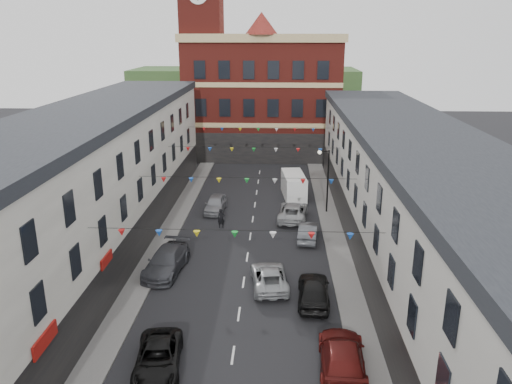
% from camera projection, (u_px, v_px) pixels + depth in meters
% --- Properties ---
extents(ground, '(160.00, 160.00, 0.00)m').
position_uv_depth(ground, '(244.00, 282.00, 33.59)').
color(ground, black).
rests_on(ground, ground).
extents(pavement_left, '(1.80, 64.00, 0.15)m').
position_uv_depth(pavement_left, '(150.00, 266.00, 35.77)').
color(pavement_left, '#605E5B').
rests_on(pavement_left, ground).
extents(pavement_right, '(1.80, 64.00, 0.15)m').
position_uv_depth(pavement_right, '(343.00, 270.00, 35.17)').
color(pavement_right, '#605E5B').
rests_on(pavement_right, ground).
extents(terrace_left, '(8.40, 56.00, 10.70)m').
position_uv_depth(terrace_left, '(69.00, 200.00, 33.44)').
color(terrace_left, beige).
rests_on(terrace_left, ground).
extents(terrace_right, '(8.40, 56.00, 9.70)m').
position_uv_depth(terrace_right, '(424.00, 212.00, 32.57)').
color(terrace_right, beige).
rests_on(terrace_right, ground).
extents(civic_building, '(20.60, 13.30, 18.50)m').
position_uv_depth(civic_building, '(263.00, 95.00, 67.26)').
color(civic_building, maroon).
rests_on(civic_building, ground).
extents(clock_tower, '(5.60, 5.60, 30.00)m').
position_uv_depth(clock_tower, '(203.00, 43.00, 62.72)').
color(clock_tower, maroon).
rests_on(clock_tower, ground).
extents(distant_hill, '(40.00, 14.00, 10.00)m').
position_uv_depth(distant_hill, '(245.00, 97.00, 91.28)').
color(distant_hill, '#2C4E24').
rests_on(distant_hill, ground).
extents(street_lamp, '(1.10, 0.36, 6.00)m').
position_uv_depth(street_lamp, '(325.00, 173.00, 45.45)').
color(street_lamp, black).
rests_on(street_lamp, ground).
extents(car_left_c, '(2.75, 5.00, 1.33)m').
position_uv_depth(car_left_c, '(158.00, 358.00, 24.70)').
color(car_left_c, black).
rests_on(car_left_c, ground).
extents(car_left_d, '(2.88, 5.80, 1.62)m').
position_uv_depth(car_left_d, '(166.00, 261.00, 34.87)').
color(car_left_d, '#3B3C42').
rests_on(car_left_d, ground).
extents(car_left_e, '(1.96, 4.47, 1.50)m').
position_uv_depth(car_left_e, '(216.00, 204.00, 46.79)').
color(car_left_e, gray).
rests_on(car_left_e, ground).
extents(car_right_c, '(2.55, 5.64, 1.60)m').
position_uv_depth(car_right_c, '(342.00, 357.00, 24.53)').
color(car_right_c, '#591411').
rests_on(car_right_c, ground).
extents(car_right_d, '(2.17, 4.90, 1.64)m').
position_uv_depth(car_right_d, '(314.00, 290.00, 30.89)').
color(car_right_d, black).
rests_on(car_right_d, ground).
extents(car_right_e, '(1.95, 4.31, 1.37)m').
position_uv_depth(car_right_e, '(308.00, 232.00, 40.37)').
color(car_right_e, '#53565C').
rests_on(car_right_e, ground).
extents(car_right_f, '(3.00, 5.59, 1.49)m').
position_uv_depth(car_right_f, '(293.00, 212.00, 44.77)').
color(car_right_f, '#9EA0A2').
rests_on(car_right_f, ground).
extents(moving_car, '(2.85, 5.16, 1.37)m').
position_uv_depth(moving_car, '(269.00, 277.00, 32.90)').
color(moving_car, '#9FA3A6').
rests_on(moving_car, ground).
extents(white_van, '(2.61, 5.50, 2.35)m').
position_uv_depth(white_van, '(294.00, 185.00, 51.06)').
color(white_van, white).
rests_on(white_van, ground).
extents(pedestrian, '(0.70, 0.56, 1.69)m').
position_uv_depth(pedestrian, '(221.00, 218.00, 42.82)').
color(pedestrian, black).
rests_on(pedestrian, ground).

